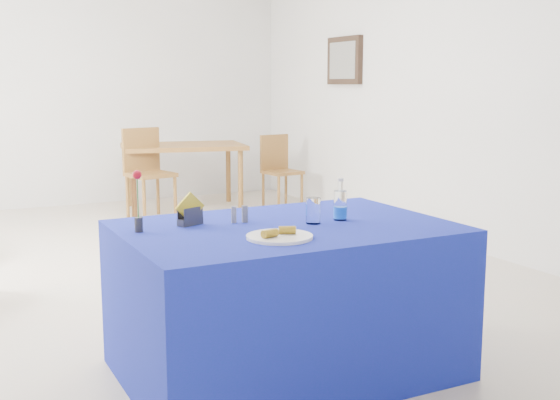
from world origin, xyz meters
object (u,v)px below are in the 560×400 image
(blue_table, at_px, (286,299))
(oak_table, at_px, (183,151))
(plate, at_px, (279,237))
(chair_bg_right, at_px, (279,166))
(water_bottle, at_px, (340,206))
(chair_bg_left, at_px, (146,166))

(blue_table, height_order, oak_table, blue_table)
(plate, distance_m, chair_bg_right, 5.14)
(oak_table, relative_size, chair_bg_right, 1.78)
(blue_table, relative_size, water_bottle, 7.44)
(plate, distance_m, oak_table, 5.13)
(blue_table, distance_m, chair_bg_left, 4.41)
(water_bottle, bearing_deg, plate, -152.57)
(chair_bg_right, bearing_deg, oak_table, 152.26)
(plate, height_order, chair_bg_right, chair_bg_right)
(plate, height_order, water_bottle, water_bottle)
(chair_bg_left, bearing_deg, plate, -111.19)
(water_bottle, bearing_deg, oak_table, 80.47)
(water_bottle, bearing_deg, blue_table, 178.60)
(plate, bearing_deg, oak_table, 75.69)
(plate, bearing_deg, chair_bg_left, 81.09)
(plate, height_order, oak_table, plate)
(plate, xyz_separation_m, water_bottle, (0.47, 0.25, 0.06))
(water_bottle, height_order, oak_table, water_bottle)
(oak_table, relative_size, chair_bg_left, 1.56)
(plate, bearing_deg, blue_table, 57.09)
(oak_table, bearing_deg, water_bottle, -99.53)
(blue_table, xyz_separation_m, chair_bg_right, (2.15, 4.33, 0.11))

